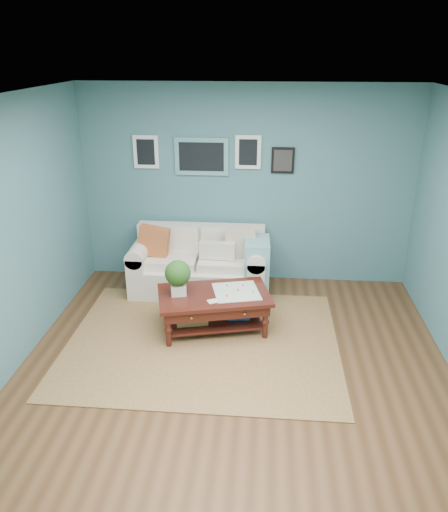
# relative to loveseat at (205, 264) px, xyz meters

# --- Properties ---
(room_shell) EXTENTS (5.00, 5.02, 2.70)m
(room_shell) POSITION_rel_loveseat_xyz_m (0.51, -1.97, 0.97)
(room_shell) COLOR brown
(room_shell) RESTS_ON ground
(area_rug) EXTENTS (3.04, 2.43, 0.01)m
(area_rug) POSITION_rel_loveseat_xyz_m (0.13, -1.32, -0.38)
(area_rug) COLOR brown
(area_rug) RESTS_ON ground
(loveseat) EXTENTS (1.85, 0.84, 0.95)m
(loveseat) POSITION_rel_loveseat_xyz_m (0.00, 0.00, 0.00)
(loveseat) COLOR beige
(loveseat) RESTS_ON ground
(coffee_table) EXTENTS (1.41, 1.03, 0.89)m
(coffee_table) POSITION_rel_loveseat_xyz_m (0.17, -1.05, 0.01)
(coffee_table) COLOR black
(coffee_table) RESTS_ON ground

